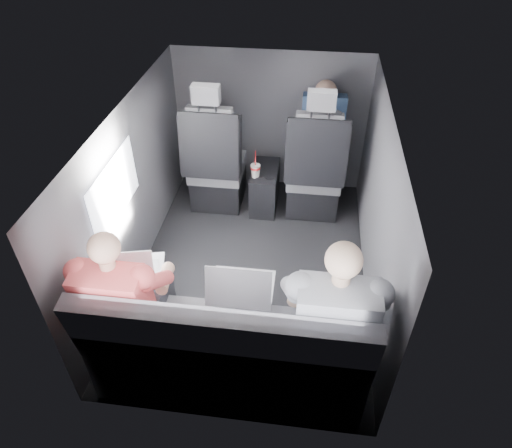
# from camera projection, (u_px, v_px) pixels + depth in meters

# --- Properties ---
(floor) EXTENTS (2.60, 2.60, 0.00)m
(floor) POSITION_uv_depth(u_px,v_px,m) (252.00, 268.00, 3.74)
(floor) COLOR black
(floor) RESTS_ON ground
(ceiling) EXTENTS (2.60, 2.60, 0.00)m
(ceiling) POSITION_uv_depth(u_px,v_px,m) (251.00, 115.00, 2.90)
(ceiling) COLOR #B2B2AD
(ceiling) RESTS_ON panel_back
(panel_left) EXTENTS (0.02, 2.60, 1.35)m
(panel_left) POSITION_uv_depth(u_px,v_px,m) (133.00, 192.00, 3.41)
(panel_left) COLOR #56565B
(panel_left) RESTS_ON floor
(panel_right) EXTENTS (0.02, 2.60, 1.35)m
(panel_right) POSITION_uv_depth(u_px,v_px,m) (378.00, 211.00, 3.23)
(panel_right) COLOR #56565B
(panel_right) RESTS_ON floor
(panel_front) EXTENTS (1.80, 0.02, 1.35)m
(panel_front) POSITION_uv_depth(u_px,v_px,m) (270.00, 122.00, 4.33)
(panel_front) COLOR #56565B
(panel_front) RESTS_ON floor
(panel_back) EXTENTS (1.80, 0.02, 1.35)m
(panel_back) POSITION_uv_depth(u_px,v_px,m) (218.00, 350.00, 2.31)
(panel_back) COLOR #56565B
(panel_back) RESTS_ON floor
(side_window) EXTENTS (0.02, 0.75, 0.42)m
(side_window) POSITION_uv_depth(u_px,v_px,m) (115.00, 190.00, 3.03)
(side_window) COLOR white
(side_window) RESTS_ON panel_left
(seatbelt) EXTENTS (0.35, 0.11, 0.59)m
(seatbelt) POSITION_uv_depth(u_px,v_px,m) (317.00, 145.00, 3.72)
(seatbelt) COLOR black
(seatbelt) RESTS_ON front_seat_right
(front_seat_left) EXTENTS (0.52, 0.58, 1.26)m
(front_seat_left) POSITION_uv_depth(u_px,v_px,m) (216.00, 169.00, 4.19)
(front_seat_left) COLOR black
(front_seat_left) RESTS_ON floor
(front_seat_right) EXTENTS (0.52, 0.58, 1.26)m
(front_seat_right) POSITION_uv_depth(u_px,v_px,m) (314.00, 175.00, 4.10)
(front_seat_right) COLOR black
(front_seat_right) RESTS_ON floor
(center_console) EXTENTS (0.24, 0.48, 0.41)m
(center_console) POSITION_uv_depth(u_px,v_px,m) (265.00, 188.00, 4.30)
(center_console) COLOR black
(center_console) RESTS_ON floor
(rear_bench) EXTENTS (1.60, 0.57, 0.92)m
(rear_bench) POSITION_uv_depth(u_px,v_px,m) (229.00, 354.00, 2.73)
(rear_bench) COLOR slate
(rear_bench) RESTS_ON floor
(soda_cup) EXTENTS (0.09, 0.09, 0.26)m
(soda_cup) POSITION_uv_depth(u_px,v_px,m) (255.00, 170.00, 4.04)
(soda_cup) COLOR white
(soda_cup) RESTS_ON center_console
(laptop_white) EXTENTS (0.39, 0.39, 0.25)m
(laptop_white) POSITION_uv_depth(u_px,v_px,m) (133.00, 268.00, 2.83)
(laptop_white) COLOR white
(laptop_white) RESTS_ON passenger_rear_left
(laptop_silver) EXTENTS (0.38, 0.34, 0.27)m
(laptop_silver) POSITION_uv_depth(u_px,v_px,m) (241.00, 286.00, 2.71)
(laptop_silver) COLOR silver
(laptop_silver) RESTS_ON rear_bench
(laptop_black) EXTENTS (0.34, 0.31, 0.24)m
(laptop_black) POSITION_uv_depth(u_px,v_px,m) (334.00, 297.00, 2.65)
(laptop_black) COLOR black
(laptop_black) RESTS_ON passenger_rear_right
(passenger_rear_left) EXTENTS (0.48, 0.60, 1.18)m
(passenger_rear_left) POSITION_uv_depth(u_px,v_px,m) (128.00, 298.00, 2.67)
(passenger_rear_left) COLOR #34353A
(passenger_rear_left) RESTS_ON rear_bench
(passenger_rear_right) EXTENTS (0.52, 0.63, 1.25)m
(passenger_rear_right) POSITION_uv_depth(u_px,v_px,m) (332.00, 315.00, 2.54)
(passenger_rear_right) COLOR navy
(passenger_rear_right) RESTS_ON rear_bench
(passenger_front_right) EXTENTS (0.38, 0.38, 0.75)m
(passenger_front_right) POSITION_uv_depth(u_px,v_px,m) (322.00, 128.00, 4.08)
(passenger_front_right) COLOR navy
(passenger_front_right) RESTS_ON front_seat_right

